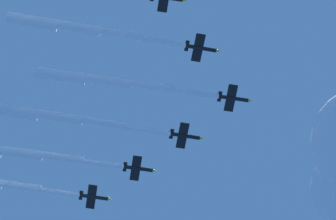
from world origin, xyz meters
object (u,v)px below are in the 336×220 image
(jet_lead, at_px, (104,81))
(jet_port_mid, at_px, (19,153))
(jet_port_inner, at_px, (56,117))
(jet_starboard_inner, at_px, (75,28))

(jet_lead, relative_size, jet_port_mid, 1.05)
(jet_lead, xyz_separation_m, jet_port_mid, (27.44, 20.09, -1.31))
(jet_lead, distance_m, jet_port_inner, 17.49)
(jet_starboard_inner, bearing_deg, jet_port_inner, 1.42)
(jet_lead, distance_m, jet_starboard_inner, 17.12)
(jet_starboard_inner, xyz_separation_m, jet_port_mid, (40.81, 9.47, -2.37))
(jet_port_inner, xyz_separation_m, jet_port_mid, (14.21, 8.81, 0.57))
(jet_lead, distance_m, jet_port_mid, 34.03)
(jet_starboard_inner, relative_size, jet_port_mid, 1.00)
(jet_port_inner, xyz_separation_m, jet_starboard_inner, (-26.61, -0.66, 2.94))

